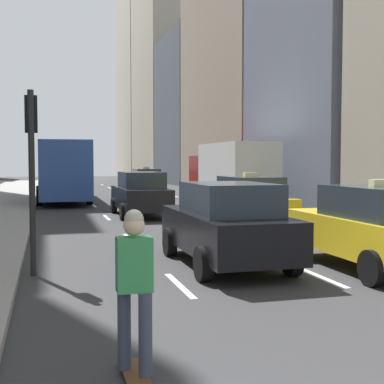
{
  "coord_description": "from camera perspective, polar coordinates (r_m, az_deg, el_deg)",
  "views": [
    {
      "loc": [
        -2.47,
        -1.19,
        2.23
      ],
      "look_at": [
        1.19,
        12.25,
        1.43
      ],
      "focal_mm": 50.0,
      "sensor_mm": 36.0,
      "label": 1
    }
  ],
  "objects": [
    {
      "name": "lane_markings",
      "position": [
        24.82,
        -3.37,
        -1.86
      ],
      "size": [
        5.72,
        56.0,
        0.01
      ],
      "color": "white",
      "rests_on": "ground"
    },
    {
      "name": "building_row_right",
      "position": [
        50.61,
        1.89,
        16.52
      ],
      "size": [
        6.0,
        90.52,
        32.74
      ],
      "color": "#A89E89",
      "rests_on": "ground"
    },
    {
      "name": "taxi_lead",
      "position": [
        11.59,
        18.87,
        -3.57
      ],
      "size": [
        2.02,
        4.4,
        1.87
      ],
      "color": "yellow",
      "rests_on": "ground"
    },
    {
      "name": "taxi_second",
      "position": [
        36.38,
        -4.97,
        1.15
      ],
      "size": [
        2.02,
        4.4,
        1.87
      ],
      "color": "yellow",
      "rests_on": "ground"
    },
    {
      "name": "taxi_third",
      "position": [
        17.91,
        6.0,
        -1.05
      ],
      "size": [
        2.02,
        4.4,
        1.87
      ],
      "color": "yellow",
      "rests_on": "ground"
    },
    {
      "name": "sedan_black_near",
      "position": [
        21.84,
        -5.52,
        -0.18
      ],
      "size": [
        2.02,
        4.78,
        1.81
      ],
      "color": "black",
      "rests_on": "ground"
    },
    {
      "name": "sedan_silver_behind",
      "position": [
        11.41,
        3.66,
        -3.4
      ],
      "size": [
        2.02,
        4.49,
        1.78
      ],
      "color": "black",
      "rests_on": "ground"
    },
    {
      "name": "city_bus",
      "position": [
        31.21,
        -13.66,
        2.38
      ],
      "size": [
        2.8,
        11.61,
        3.25
      ],
      "color": "#2D519E",
      "rests_on": "ground"
    },
    {
      "name": "box_truck",
      "position": [
        28.04,
        4.09,
        2.21
      ],
      "size": [
        2.58,
        8.4,
        3.15
      ],
      "color": "maroon",
      "rests_on": "ground"
    },
    {
      "name": "skateboarder",
      "position": [
        5.55,
        -6.17,
        -9.91
      ],
      "size": [
        0.36,
        0.8,
        1.75
      ],
      "color": "brown",
      "rests_on": "ground"
    },
    {
      "name": "traffic_light_pole",
      "position": [
        10.87,
        -16.74,
        4.1
      ],
      "size": [
        0.24,
        0.42,
        3.6
      ],
      "color": "black",
      "rests_on": "ground"
    }
  ]
}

